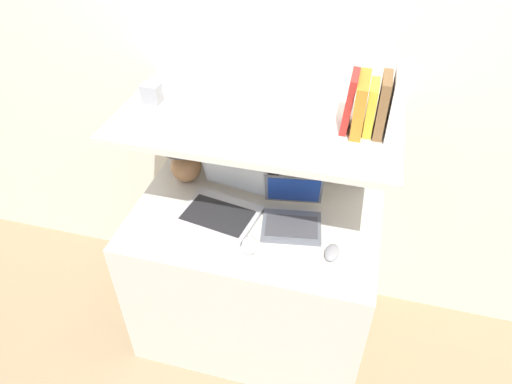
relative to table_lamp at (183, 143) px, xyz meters
The scene contains 17 objects.
ground_plane 1.17m from the table_lamp, 54.18° to the right, with size 12.00×12.00×0.00m, color #9E8460.
wall_back 0.48m from the table_lamp, 28.53° to the left, with size 6.00×0.05×2.40m.
desk 0.72m from the table_lamp, 26.90° to the right, with size 1.06×0.66×0.77m.
back_riser 0.55m from the table_lamp, 22.98° to the left, with size 1.06×0.04×1.20m.
shelf 0.46m from the table_lamp, 17.39° to the right, with size 1.06×0.59×0.03m.
table_lamp is the anchor object (origin of this frame).
laptop_large 0.33m from the table_lamp, 34.88° to the right, with size 0.37×0.37×0.26m.
laptop_small 0.58m from the table_lamp, 17.22° to the right, with size 0.28×0.29×0.20m.
computer_mouse 0.57m from the table_lamp, 41.65° to the right, with size 0.09×0.11×0.03m.
second_mouse 0.81m from the table_lamp, 23.57° to the right, with size 0.06×0.10×0.03m.
router_box 0.42m from the table_lamp, ahead, with size 0.10×0.06×0.16m.
book_white 0.94m from the table_lamp, ahead, with size 0.04×0.17×0.24m.
book_brown 0.90m from the table_lamp, ahead, with size 0.03×0.14×0.21m.
book_yellow 0.86m from the table_lamp, ahead, with size 0.03×0.12×0.18m.
book_orange 0.83m from the table_lamp, ahead, with size 0.04×0.18×0.19m.
book_red 0.80m from the table_lamp, ahead, with size 0.04×0.13×0.21m.
shelf_gadget 0.32m from the table_lamp, 113.63° to the right, with size 0.07×0.06×0.08m.
Camera 1 is at (0.37, -1.05, 2.10)m, focal length 32.00 mm.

